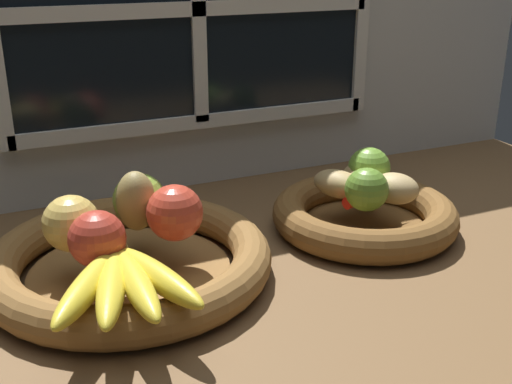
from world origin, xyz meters
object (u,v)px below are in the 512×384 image
(apple_red_right, at_px, (175,213))
(apple_golden_left, at_px, (72,225))
(apple_red_front, at_px, (97,239))
(lime_far, at_px, (369,168))
(potato_oblong, at_px, (338,184))
(lime_near, at_px, (367,190))
(banana_bunch_front, at_px, (123,281))
(potato_back, at_px, (362,175))
(pear_brown, at_px, (136,201))
(fruit_bowl_right, at_px, (364,215))
(potato_large, at_px, (366,185))
(apple_green_back, at_px, (139,200))
(fruit_bowl_left, at_px, (130,261))
(potato_small, at_px, (395,188))
(chili_pepper, at_px, (376,194))

(apple_red_right, height_order, apple_golden_left, apple_red_right)
(apple_red_front, distance_m, lime_far, 0.44)
(potato_oblong, xyz_separation_m, lime_near, (0.01, -0.06, 0.01))
(banana_bunch_front, xyz_separation_m, potato_back, (0.42, 0.17, 0.01))
(pear_brown, height_order, lime_far, pear_brown)
(apple_golden_left, distance_m, lime_far, 0.46)
(pear_brown, distance_m, potato_oblong, 0.31)
(fruit_bowl_right, xyz_separation_m, potato_large, (0.00, -0.00, 0.05))
(apple_green_back, xyz_separation_m, potato_back, (0.35, -0.01, -0.01))
(pear_brown, height_order, lime_near, pear_brown)
(fruit_bowl_right, bearing_deg, pear_brown, 174.47)
(apple_golden_left, bearing_deg, apple_red_front, -67.44)
(pear_brown, distance_m, potato_back, 0.36)
(banana_bunch_front, bearing_deg, fruit_bowl_left, 74.50)
(potato_small, relative_size, lime_near, 1.13)
(apple_red_front, height_order, pear_brown, pear_brown)
(apple_red_front, bearing_deg, banana_bunch_front, -82.24)
(banana_bunch_front, bearing_deg, lime_near, 13.63)
(apple_green_back, distance_m, chili_pepper, 0.35)
(fruit_bowl_left, xyz_separation_m, potato_small, (0.39, -0.03, 0.05))
(fruit_bowl_right, xyz_separation_m, apple_golden_left, (-0.43, 0.00, 0.06))
(fruit_bowl_left, relative_size, apple_green_back, 5.17)
(apple_red_right, distance_m, apple_golden_left, 0.13)
(banana_bunch_front, relative_size, potato_large, 2.85)
(fruit_bowl_right, relative_size, apple_green_back, 3.91)
(apple_red_right, relative_size, potato_large, 1.12)
(pear_brown, xyz_separation_m, potato_large, (0.34, -0.03, -0.02))
(apple_green_back, relative_size, apple_red_right, 0.98)
(potato_small, bearing_deg, apple_red_right, 177.65)
(pear_brown, bearing_deg, potato_large, -5.53)
(apple_green_back, height_order, lime_near, apple_green_back)
(lime_near, bearing_deg, potato_oblong, 98.65)
(apple_red_right, height_order, banana_bunch_front, apple_red_right)
(potato_large, bearing_deg, apple_green_back, 171.76)
(potato_back, xyz_separation_m, chili_pepper, (-0.01, -0.05, -0.01))
(apple_golden_left, bearing_deg, pear_brown, 19.22)
(apple_golden_left, height_order, potato_oblong, apple_golden_left)
(fruit_bowl_left, relative_size, potato_small, 5.24)
(fruit_bowl_left, distance_m, apple_green_back, 0.08)
(potato_large, height_order, chili_pepper, potato_large)
(apple_red_front, relative_size, potato_large, 1.05)
(potato_large, bearing_deg, apple_golden_left, 179.72)
(apple_green_back, bearing_deg, potato_large, -8.24)
(potato_back, bearing_deg, pear_brown, -178.68)
(apple_red_right, distance_m, pear_brown, 0.06)
(potato_oblong, bearing_deg, potato_back, 15.95)
(apple_green_back, bearing_deg, potato_oblong, -4.18)
(apple_red_right, height_order, lime_far, apple_red_right)
(apple_green_back, relative_size, lime_near, 1.14)
(pear_brown, relative_size, potato_oblong, 1.02)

